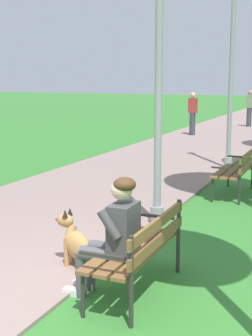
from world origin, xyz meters
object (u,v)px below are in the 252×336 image
at_px(dog_shepherd, 82,249).
at_px(lamp_post_near, 159,66).
at_px(pedestrian_distant, 193,114).
at_px(pedestrian_further_distant, 249,109).
at_px(person_seated_on_near_bench, 113,233).
at_px(lamp_post_mid, 232,66).
at_px(park_bench_near, 141,246).
at_px(park_bench_mid, 237,169).

distance_m(dog_shepherd, lamp_post_near, 2.88).
bearing_deg(dog_shepherd, lamp_post_near, 84.02).
relative_size(pedestrian_distant, pedestrian_further_distant, 1.00).
height_order(pedestrian_distant, pedestrian_further_distant, same).
distance_m(person_seated_on_near_bench, pedestrian_further_distant, 18.24).
distance_m(lamp_post_mid, pedestrian_further_distant, 10.87).
relative_size(park_bench_near, lamp_post_near, 0.33).
xyz_separation_m(park_bench_near, dog_shepherd, (-0.84, 0.30, -0.25)).
xyz_separation_m(park_bench_near, park_bench_mid, (0.07, 4.71, 0.00)).
distance_m(park_bench_near, lamp_post_near, 2.99).
distance_m(park_bench_mid, dog_shepherd, 4.51).
bearing_deg(pedestrian_further_distant, dog_shepherd, -86.57).
bearing_deg(park_bench_mid, pedestrian_further_distant, 98.48).
relative_size(park_bench_near, lamp_post_mid, 0.31).
distance_m(park_bench_near, lamp_post_mid, 7.56).
xyz_separation_m(person_seated_on_near_bench, dog_shepherd, (-0.64, 0.51, -0.42)).
bearing_deg(pedestrian_further_distant, lamp_post_mid, -83.15).
distance_m(person_seated_on_near_bench, lamp_post_mid, 7.71).
xyz_separation_m(person_seated_on_near_bench, pedestrian_distant, (-3.11, 13.94, 0.16)).
height_order(person_seated_on_near_bench, pedestrian_further_distant, pedestrian_further_distant).
bearing_deg(park_bench_mid, lamp_post_near, -106.26).
height_order(park_bench_near, person_seated_on_near_bench, person_seated_on_near_bench).
height_order(park_bench_near, lamp_post_mid, lamp_post_mid).
bearing_deg(pedestrian_further_distant, park_bench_near, -83.96).
xyz_separation_m(lamp_post_near, pedestrian_further_distant, (-1.26, 15.68, -1.50)).
bearing_deg(dog_shepherd, park_bench_mid, 78.24).
relative_size(lamp_post_mid, pedestrian_distant, 2.89).
relative_size(dog_shepherd, lamp_post_mid, 0.17).
bearing_deg(pedestrian_distant, pedestrian_further_distant, 71.43).
bearing_deg(lamp_post_near, person_seated_on_near_bench, -80.16).
bearing_deg(dog_shepherd, pedestrian_further_distant, 93.43).
height_order(park_bench_near, pedestrian_distant, pedestrian_distant).
height_order(park_bench_mid, lamp_post_mid, lamp_post_mid).
distance_m(park_bench_near, pedestrian_further_distant, 18.06).
bearing_deg(park_bench_mid, dog_shepherd, -101.76).
bearing_deg(park_bench_mid, lamp_post_mid, 105.09).
bearing_deg(person_seated_on_near_bench, park_bench_near, 45.35).
height_order(park_bench_mid, pedestrian_distant, pedestrian_distant).
distance_m(park_bench_mid, lamp_post_near, 3.13).
bearing_deg(lamp_post_mid, pedestrian_distant, 112.73).
bearing_deg(park_bench_near, person_seated_on_near_bench, -134.65).
relative_size(park_bench_mid, dog_shepherd, 1.81).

